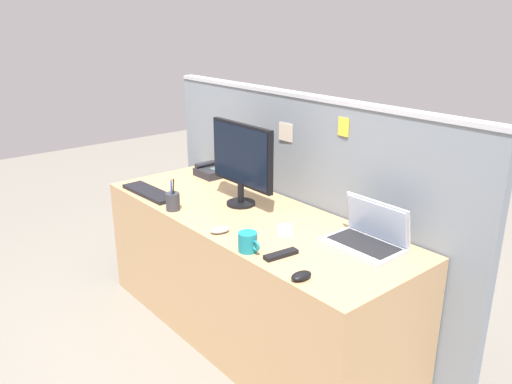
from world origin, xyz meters
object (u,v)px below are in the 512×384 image
object	(u,v)px
laptop	(368,236)
pen_cup	(173,201)
tv_remote	(281,254)
coffee_mug	(248,242)
computer_mouse_left_hand	(220,230)
cell_phone_white_slab	(285,230)
keyboard_main	(150,192)
desktop_monitor	(242,159)
computer_mouse_right_hand	(301,276)
desk_phone	(210,172)

from	to	relation	value
laptop	pen_cup	bearing A→B (deg)	-155.22
pen_cup	tv_remote	bearing A→B (deg)	4.75
pen_cup	coffee_mug	distance (m)	0.68
computer_mouse_left_hand	cell_phone_white_slab	distance (m)	0.33
keyboard_main	computer_mouse_left_hand	size ratio (longest dim) A/B	4.36
desktop_monitor	keyboard_main	bearing A→B (deg)	-147.26
laptop	computer_mouse_right_hand	size ratio (longest dim) A/B	3.59
computer_mouse_left_hand	desk_phone	bearing A→B (deg)	164.14
tv_remote	coffee_mug	size ratio (longest dim) A/B	1.32
cell_phone_white_slab	computer_mouse_right_hand	bearing A→B (deg)	-85.55
desk_phone	cell_phone_white_slab	size ratio (longest dim) A/B	1.31
desktop_monitor	keyboard_main	distance (m)	0.65
computer_mouse_left_hand	tv_remote	size ratio (longest dim) A/B	0.59
cell_phone_white_slab	tv_remote	size ratio (longest dim) A/B	0.88
computer_mouse_left_hand	cell_phone_white_slab	xyz separation A→B (m)	(0.19, 0.27, -0.01)
desk_phone	computer_mouse_left_hand	size ratio (longest dim) A/B	1.96
computer_mouse_right_hand	pen_cup	xyz separation A→B (m)	(-1.03, 0.01, 0.04)
laptop	tv_remote	xyz separation A→B (m)	(-0.18, -0.39, -0.04)
desk_phone	computer_mouse_left_hand	bearing A→B (deg)	-32.28
tv_remote	cell_phone_white_slab	bearing A→B (deg)	140.53
keyboard_main	coffee_mug	distance (m)	1.01
computer_mouse_right_hand	tv_remote	size ratio (longest dim) A/B	0.59
laptop	desk_phone	world-z (taller)	laptop
cell_phone_white_slab	computer_mouse_left_hand	bearing A→B (deg)	-174.71
keyboard_main	computer_mouse_right_hand	world-z (taller)	computer_mouse_right_hand
laptop	coffee_mug	size ratio (longest dim) A/B	2.78
laptop	desk_phone	size ratio (longest dim) A/B	1.83
desktop_monitor	cell_phone_white_slab	bearing A→B (deg)	-8.74
computer_mouse_right_hand	coffee_mug	size ratio (longest dim) A/B	0.78
computer_mouse_left_hand	pen_cup	xyz separation A→B (m)	(-0.43, -0.01, 0.04)
laptop	pen_cup	size ratio (longest dim) A/B	1.93
laptop	keyboard_main	size ratio (longest dim) A/B	0.82
pen_cup	cell_phone_white_slab	world-z (taller)	pen_cup
laptop	cell_phone_white_slab	bearing A→B (deg)	-155.36
keyboard_main	cell_phone_white_slab	xyz separation A→B (m)	(0.94, 0.26, -0.01)
desktop_monitor	coffee_mug	distance (m)	0.66
computer_mouse_right_hand	pen_cup	distance (m)	1.04
laptop	keyboard_main	world-z (taller)	laptop
keyboard_main	computer_mouse_right_hand	size ratio (longest dim) A/B	4.36
keyboard_main	cell_phone_white_slab	size ratio (longest dim) A/B	2.91
coffee_mug	keyboard_main	bearing A→B (deg)	177.66
keyboard_main	coffee_mug	world-z (taller)	coffee_mug
desktop_monitor	desk_phone	size ratio (longest dim) A/B	2.54
computer_mouse_left_hand	cell_phone_white_slab	world-z (taller)	computer_mouse_left_hand
computer_mouse_left_hand	coffee_mug	distance (m)	0.26
computer_mouse_right_hand	coffee_mug	world-z (taller)	coffee_mug
desk_phone	keyboard_main	world-z (taller)	desk_phone
desk_phone	pen_cup	bearing A→B (deg)	-53.49
keyboard_main	cell_phone_white_slab	distance (m)	0.98
desktop_monitor	coffee_mug	bearing A→B (deg)	-35.79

